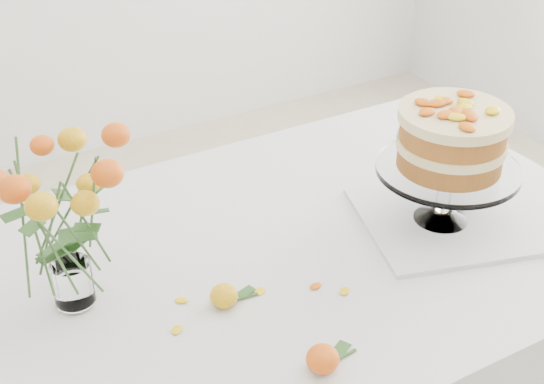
{
  "coord_description": "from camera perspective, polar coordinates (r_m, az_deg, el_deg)",
  "views": [
    {
      "loc": [
        -0.66,
        -1.08,
        1.67
      ],
      "look_at": [
        -0.05,
        -0.02,
        0.92
      ],
      "focal_mm": 50.0,
      "sensor_mm": 36.0,
      "label": 1
    }
  ],
  "objects": [
    {
      "name": "table",
      "position": [
        1.61,
        1.11,
        -6.5
      ],
      "size": [
        1.43,
        0.93,
        0.76
      ],
      "color": "tan",
      "rests_on": "ground"
    },
    {
      "name": "napkin",
      "position": [
        1.68,
        12.56,
        -2.1
      ],
      "size": [
        0.41,
        0.41,
        0.01
      ],
      "primitive_type": "cube",
      "rotation": [
        0.0,
        0.0,
        -0.28
      ],
      "color": "silver",
      "rests_on": "table"
    },
    {
      "name": "cake_stand",
      "position": [
        1.58,
        13.33,
        3.48
      ],
      "size": [
        0.3,
        0.3,
        0.27
      ],
      "rotation": [
        0.0,
        0.0,
        0.25
      ],
      "color": "white",
      "rests_on": "napkin"
    },
    {
      "name": "rose_vase",
      "position": [
        1.34,
        -15.74,
        -0.95
      ],
      "size": [
        0.27,
        0.27,
        0.37
      ],
      "rotation": [
        0.0,
        0.0,
        -0.1
      ],
      "color": "white",
      "rests_on": "table"
    },
    {
      "name": "loose_rose_near",
      "position": [
        1.41,
        -3.63,
        -7.81
      ],
      "size": [
        0.09,
        0.05,
        0.04
      ],
      "rotation": [
        0.0,
        0.0,
        -0.1
      ],
      "color": "yellow",
      "rests_on": "table"
    },
    {
      "name": "loose_rose_far",
      "position": [
        1.29,
        3.85,
        -12.43
      ],
      "size": [
        0.1,
        0.06,
        0.05
      ],
      "rotation": [
        0.0,
        0.0,
        0.1
      ],
      "color": "#E7580B",
      "rests_on": "table"
    },
    {
      "name": "stray_petal_a",
      "position": [
        1.45,
        -0.92,
        -7.5
      ],
      "size": [
        0.03,
        0.02,
        0.0
      ],
      "primitive_type": "ellipsoid",
      "color": "yellow",
      "rests_on": "table"
    },
    {
      "name": "stray_petal_b",
      "position": [
        1.46,
        3.3,
        -7.11
      ],
      "size": [
        0.03,
        0.02,
        0.0
      ],
      "primitive_type": "ellipsoid",
      "color": "yellow",
      "rests_on": "table"
    },
    {
      "name": "stray_petal_c",
      "position": [
        1.45,
        5.49,
        -7.45
      ],
      "size": [
        0.03,
        0.02,
        0.0
      ],
      "primitive_type": "ellipsoid",
      "color": "yellow",
      "rests_on": "table"
    },
    {
      "name": "stray_petal_d",
      "position": [
        1.44,
        -6.84,
        -8.11
      ],
      "size": [
        0.03,
        0.02,
        0.0
      ],
      "primitive_type": "ellipsoid",
      "color": "yellow",
      "rests_on": "table"
    },
    {
      "name": "stray_petal_e",
      "position": [
        1.38,
        -7.18,
        -10.26
      ],
      "size": [
        0.03,
        0.02,
        0.0
      ],
      "primitive_type": "ellipsoid",
      "color": "yellow",
      "rests_on": "table"
    },
    {
      "name": "stray_petal_f",
      "position": [
        1.66,
        11.49,
        -2.4
      ],
      "size": [
        0.03,
        0.02,
        0.0
      ],
      "primitive_type": "ellipsoid",
      "color": "yellow",
      "rests_on": "table"
    }
  ]
}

